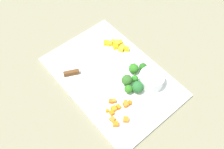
# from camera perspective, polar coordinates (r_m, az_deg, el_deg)

# --- Properties ---
(ground_plane) EXTENTS (4.00, 4.00, 0.00)m
(ground_plane) POSITION_cam_1_polar(r_m,az_deg,el_deg) (0.95, -0.00, -0.74)
(ground_plane) COLOR gray
(cutting_board) EXTENTS (0.51, 0.34, 0.01)m
(cutting_board) POSITION_cam_1_polar(r_m,az_deg,el_deg) (0.95, -0.00, -0.54)
(cutting_board) COLOR white
(cutting_board) RESTS_ON ground_plane
(prep_bowl) EXTENTS (0.09, 0.09, 0.05)m
(prep_bowl) POSITION_cam_1_polar(r_m,az_deg,el_deg) (0.92, 9.02, -1.15)
(prep_bowl) COLOR white
(prep_bowl) RESTS_ON cutting_board
(chef_knife) EXTENTS (0.15, 0.28, 0.02)m
(chef_knife) POSITION_cam_1_polar(r_m,az_deg,el_deg) (0.96, -5.17, 1.10)
(chef_knife) COLOR silver
(chef_knife) RESTS_ON cutting_board
(carrot_dice_0) EXTENTS (0.01, 0.01, 0.01)m
(carrot_dice_0) POSITION_cam_1_polar(r_m,az_deg,el_deg) (0.87, -1.11, -8.36)
(carrot_dice_0) COLOR orange
(carrot_dice_0) RESTS_ON cutting_board
(carrot_dice_1) EXTENTS (0.02, 0.02, 0.01)m
(carrot_dice_1) POSITION_cam_1_polar(r_m,az_deg,el_deg) (0.86, -0.06, -8.80)
(carrot_dice_1) COLOR orange
(carrot_dice_1) RESTS_ON cutting_board
(carrot_dice_2) EXTENTS (0.03, 0.03, 0.02)m
(carrot_dice_2) POSITION_cam_1_polar(r_m,az_deg,el_deg) (0.85, 3.20, -10.29)
(carrot_dice_2) COLOR orange
(carrot_dice_2) RESTS_ON cutting_board
(carrot_dice_3) EXTENTS (0.02, 0.02, 0.01)m
(carrot_dice_3) POSITION_cam_1_polar(r_m,az_deg,el_deg) (0.87, 0.42, -7.83)
(carrot_dice_3) COLOR orange
(carrot_dice_3) RESTS_ON cutting_board
(carrot_dice_4) EXTENTS (0.02, 0.02, 0.02)m
(carrot_dice_4) POSITION_cam_1_polar(r_m,az_deg,el_deg) (0.84, 0.82, -11.31)
(carrot_dice_4) COLOR orange
(carrot_dice_4) RESTS_ON cutting_board
(carrot_dice_5) EXTENTS (0.02, 0.01, 0.01)m
(carrot_dice_5) POSITION_cam_1_polar(r_m,az_deg,el_deg) (0.87, 1.49, -7.43)
(carrot_dice_5) COLOR orange
(carrot_dice_5) RESTS_ON cutting_board
(carrot_dice_6) EXTENTS (0.02, 0.02, 0.01)m
(carrot_dice_6) POSITION_cam_1_polar(r_m,az_deg,el_deg) (0.88, 0.52, -6.09)
(carrot_dice_6) COLOR orange
(carrot_dice_6) RESTS_ON cutting_board
(carrot_dice_7) EXTENTS (0.02, 0.02, 0.01)m
(carrot_dice_7) POSITION_cam_1_polar(r_m,az_deg,el_deg) (0.88, 4.11, -6.47)
(carrot_dice_7) COLOR orange
(carrot_dice_7) RESTS_ON cutting_board
(carrot_dice_8) EXTENTS (0.02, 0.02, 0.02)m
(carrot_dice_8) POSITION_cam_1_polar(r_m,az_deg,el_deg) (0.87, 3.16, -6.90)
(carrot_dice_8) COLOR orange
(carrot_dice_8) RESTS_ON cutting_board
(carrot_dice_9) EXTENTS (0.02, 0.02, 0.01)m
(carrot_dice_9) POSITION_cam_1_polar(r_m,az_deg,el_deg) (0.88, 3.13, -6.35)
(carrot_dice_9) COLOR orange
(carrot_dice_9) RESTS_ON cutting_board
(carrot_dice_10) EXTENTS (0.02, 0.02, 0.01)m
(carrot_dice_10) POSITION_cam_1_polar(r_m,az_deg,el_deg) (0.88, -0.27, -6.15)
(carrot_dice_10) COLOR orange
(carrot_dice_10) RESTS_ON cutting_board
(carrot_dice_11) EXTENTS (0.02, 0.02, 0.01)m
(carrot_dice_11) POSITION_cam_1_polar(r_m,az_deg,el_deg) (0.85, 0.08, -10.23)
(carrot_dice_11) COLOR orange
(carrot_dice_11) RESTS_ON cutting_board
(pepper_dice_0) EXTENTS (0.03, 0.03, 0.02)m
(pepper_dice_0) POSITION_cam_1_polar(r_m,az_deg,el_deg) (1.02, 0.79, 6.48)
(pepper_dice_0) COLOR yellow
(pepper_dice_0) RESTS_ON cutting_board
(pepper_dice_1) EXTENTS (0.03, 0.03, 0.02)m
(pepper_dice_1) POSITION_cam_1_polar(r_m,az_deg,el_deg) (1.03, 1.20, 7.24)
(pepper_dice_1) COLOR yellow
(pepper_dice_1) RESTS_ON cutting_board
(pepper_dice_2) EXTENTS (0.03, 0.03, 0.02)m
(pepper_dice_2) POSITION_cam_1_polar(r_m,az_deg,el_deg) (1.01, 2.13, 5.87)
(pepper_dice_2) COLOR yellow
(pepper_dice_2) RESTS_ON cutting_board
(pepper_dice_3) EXTENTS (0.02, 0.02, 0.02)m
(pepper_dice_3) POSITION_cam_1_polar(r_m,az_deg,el_deg) (1.02, 3.40, 5.86)
(pepper_dice_3) COLOR yellow
(pepper_dice_3) RESTS_ON cutting_board
(pepper_dice_4) EXTENTS (0.02, 0.02, 0.02)m
(pepper_dice_4) POSITION_cam_1_polar(r_m,az_deg,el_deg) (1.04, 0.27, 7.51)
(pepper_dice_4) COLOR yellow
(pepper_dice_4) RESTS_ON cutting_board
(pepper_dice_5) EXTENTS (0.03, 0.03, 0.02)m
(pepper_dice_5) POSITION_cam_1_polar(r_m,az_deg,el_deg) (1.04, -1.31, 7.28)
(pepper_dice_5) COLOR yellow
(pepper_dice_5) RESTS_ON cutting_board
(pepper_dice_6) EXTENTS (0.02, 0.02, 0.02)m
(pepper_dice_6) POSITION_cam_1_polar(r_m,az_deg,el_deg) (1.02, 2.54, 6.42)
(pepper_dice_6) COLOR yellow
(pepper_dice_6) RESTS_ON cutting_board
(pepper_dice_7) EXTENTS (0.02, 0.02, 0.02)m
(pepper_dice_7) POSITION_cam_1_polar(r_m,az_deg,el_deg) (1.04, 1.88, 7.42)
(pepper_dice_7) COLOR yellow
(pepper_dice_7) RESTS_ON cutting_board
(pepper_dice_8) EXTENTS (0.02, 0.02, 0.02)m
(pepper_dice_8) POSITION_cam_1_polar(r_m,az_deg,el_deg) (1.03, -0.52, 7.09)
(pepper_dice_8) COLOR yellow
(pepper_dice_8) RESTS_ON cutting_board
(broccoli_floret_0) EXTENTS (0.04, 0.04, 0.04)m
(broccoli_floret_0) POSITION_cam_1_polar(r_m,az_deg,el_deg) (0.94, 5.01, 1.35)
(broccoli_floret_0) COLOR #88BD5D
(broccoli_floret_0) RESTS_ON cutting_board
(broccoli_floret_1) EXTENTS (0.04, 0.04, 0.05)m
(broccoli_floret_1) POSITION_cam_1_polar(r_m,az_deg,el_deg) (0.89, 5.93, -2.86)
(broccoli_floret_1) COLOR #80BF55
(broccoli_floret_1) RESTS_ON cutting_board
(broccoli_floret_2) EXTENTS (0.03, 0.03, 0.04)m
(broccoli_floret_2) POSITION_cam_1_polar(r_m,az_deg,el_deg) (0.89, 3.68, -3.46)
(broccoli_floret_2) COLOR #89B46D
(broccoli_floret_2) RESTS_ON cutting_board
(broccoli_floret_3) EXTENTS (0.03, 0.03, 0.03)m
(broccoli_floret_3) POSITION_cam_1_polar(r_m,az_deg,el_deg) (0.92, 5.28, -0.94)
(broccoli_floret_3) COLOR #95B25F
(broccoli_floret_3) RESTS_ON cutting_board
(broccoli_floret_4) EXTENTS (0.03, 0.03, 0.04)m
(broccoli_floret_4) POSITION_cam_1_polar(r_m,az_deg,el_deg) (0.95, 7.12, 1.70)
(broccoli_floret_4) COLOR #82AB5A
(broccoli_floret_4) RESTS_ON cutting_board
(broccoli_floret_5) EXTENTS (0.04, 0.04, 0.05)m
(broccoli_floret_5) POSITION_cam_1_polar(r_m,az_deg,el_deg) (0.91, 3.46, -1.33)
(broccoli_floret_5) COLOR #85AE5B
(broccoli_floret_5) RESTS_ON cutting_board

